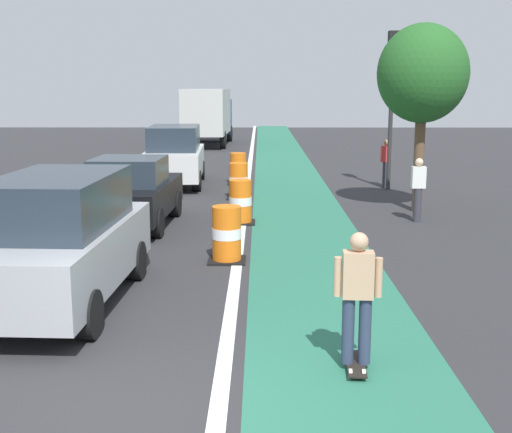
{
  "coord_description": "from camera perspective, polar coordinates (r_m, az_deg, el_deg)",
  "views": [
    {
      "loc": [
        1.34,
        -6.6,
        3.35
      ],
      "look_at": [
        1.27,
        5.0,
        1.1
      ],
      "focal_mm": 47.01,
      "sensor_mm": 36.0,
      "label": 1
    }
  ],
  "objects": [
    {
      "name": "traffic_barrel_mid",
      "position": [
        16.65,
        -1.34,
        1.23
      ],
      "size": [
        0.73,
        0.73,
        1.09
      ],
      "color": "orange",
      "rests_on": "ground"
    },
    {
      "name": "parked_suv_third",
      "position": [
        23.3,
        -6.94,
        5.19
      ],
      "size": [
        2.07,
        4.68,
        2.04
      ],
      "color": "silver",
      "rests_on": "ground"
    },
    {
      "name": "traffic_barrel_front",
      "position": [
        13.0,
        -2.51,
        -1.55
      ],
      "size": [
        0.73,
        0.73,
        1.09
      ],
      "color": "orange",
      "rests_on": "ground"
    },
    {
      "name": "pedestrian_crossing",
      "position": [
        17.26,
        13.63,
        2.38
      ],
      "size": [
        0.34,
        0.2,
        1.61
      ],
      "color": "#33333D",
      "rests_on": "ground"
    },
    {
      "name": "traffic_barrel_far",
      "position": [
        23.47,
        -1.53,
        4.07
      ],
      "size": [
        0.73,
        0.73,
        1.09
      ],
      "color": "orange",
      "rests_on": "ground"
    },
    {
      "name": "traffic_light_corner",
      "position": [
        22.44,
        11.51,
        11.14
      ],
      "size": [
        0.41,
        0.32,
        5.1
      ],
      "color": "#2D2D2D",
      "rests_on": "ground"
    },
    {
      "name": "delivery_truck_down_block",
      "position": [
        39.33,
        -4.09,
        8.75
      ],
      "size": [
        2.53,
        7.66,
        3.23
      ],
      "color": "beige",
      "rests_on": "ground"
    },
    {
      "name": "skateboarder_on_lane",
      "position": [
        8.06,
        8.63,
        -6.75
      ],
      "size": [
        0.57,
        0.81,
        1.69
      ],
      "color": "black",
      "rests_on": "ground"
    },
    {
      "name": "street_tree_sidewalk",
      "position": [
        18.58,
        14.0,
        11.64
      ],
      "size": [
        2.4,
        2.4,
        5.0
      ],
      "color": "brown",
      "rests_on": "ground"
    },
    {
      "name": "ground_plane",
      "position": [
        7.52,
        -10.34,
        -15.67
      ],
      "size": [
        100.0,
        100.0,
        0.0
      ],
      "primitive_type": "plane",
      "color": "#2D2D30"
    },
    {
      "name": "pedestrian_waiting",
      "position": [
        23.1,
        10.99,
        4.6
      ],
      "size": [
        0.34,
        0.2,
        1.61
      ],
      "color": "#33333D",
      "rests_on": "ground"
    },
    {
      "name": "traffic_barrel_back",
      "position": [
        20.37,
        -1.49,
        3.02
      ],
      "size": [
        0.73,
        0.73,
        1.09
      ],
      "color": "orange",
      "rests_on": "ground"
    },
    {
      "name": "parked_suv_nearest",
      "position": [
        10.75,
        -16.35,
        -1.9
      ],
      "size": [
        2.07,
        4.68,
        2.04
      ],
      "color": "#9EA0A5",
      "rests_on": "ground"
    },
    {
      "name": "parked_sedan_second",
      "position": [
        16.48,
        -10.56,
        2.0
      ],
      "size": [
        2.05,
        4.17,
        1.7
      ],
      "color": "black",
      "rests_on": "ground"
    },
    {
      "name": "lane_divider_stripe",
      "position": [
        18.9,
        -1.0,
        0.78
      ],
      "size": [
        0.2,
        80.0,
        0.01
      ],
      "primitive_type": "cube",
      "color": "silver",
      "rests_on": "ground"
    },
    {
      "name": "bike_lane_strip",
      "position": [
        18.92,
        3.54,
        0.77
      ],
      "size": [
        2.5,
        80.0,
        0.01
      ],
      "primitive_type": "cube",
      "color": "#286B51",
      "rests_on": "ground"
    }
  ]
}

